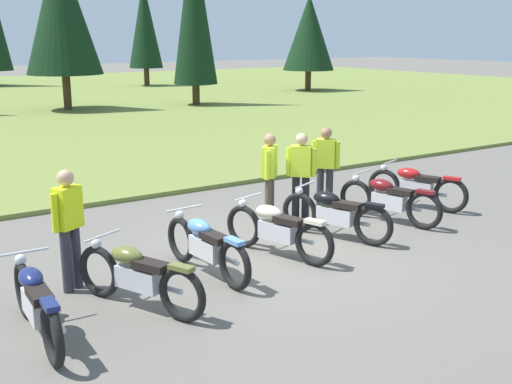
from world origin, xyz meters
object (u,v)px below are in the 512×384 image
(motorcycle_cream, at_px, (277,229))
(motorcycle_maroon, at_px, (389,199))
(motorcycle_navy, at_px, (36,303))
(motorcycle_sky_blue, at_px, (206,245))
(motorcycle_black, at_px, (335,213))
(motorcycle_red, at_px, (416,186))
(rider_with_back_turned, at_px, (301,172))
(motorcycle_olive, at_px, (138,276))
(rider_checking_bike, at_px, (325,164))
(rider_near_row_end, at_px, (270,173))
(rider_in_hivis_vest, at_px, (69,223))

(motorcycle_cream, distance_m, motorcycle_maroon, 2.81)
(motorcycle_navy, xyz_separation_m, motorcycle_sky_blue, (2.57, 0.70, 0.00))
(motorcycle_black, bearing_deg, motorcycle_red, 13.43)
(motorcycle_navy, height_order, motorcycle_black, same)
(motorcycle_red, distance_m, rider_with_back_turned, 2.66)
(motorcycle_black, bearing_deg, motorcycle_olive, -168.04)
(motorcycle_red, bearing_deg, rider_with_back_turned, 170.65)
(rider_checking_bike, bearing_deg, motorcycle_sky_blue, -154.96)
(motorcycle_navy, relative_size, rider_near_row_end, 1.26)
(rider_checking_bike, height_order, rider_in_hivis_vest, same)
(motorcycle_cream, bearing_deg, rider_with_back_turned, 41.49)
(motorcycle_cream, distance_m, rider_checking_bike, 2.80)
(motorcycle_black, height_order, rider_near_row_end, rider_near_row_end)
(motorcycle_olive, xyz_separation_m, motorcycle_sky_blue, (1.28, 0.56, 0.00))
(rider_checking_bike, relative_size, rider_in_hivis_vest, 1.00)
(rider_in_hivis_vest, relative_size, rider_with_back_turned, 1.00)
(motorcycle_olive, height_order, rider_checking_bike, rider_checking_bike)
(motorcycle_red, bearing_deg, motorcycle_olive, -167.45)
(motorcycle_olive, bearing_deg, motorcycle_cream, 13.94)
(motorcycle_sky_blue, xyz_separation_m, motorcycle_black, (2.64, 0.27, 0.00))
(motorcycle_navy, bearing_deg, motorcycle_maroon, 9.92)
(motorcycle_olive, relative_size, motorcycle_black, 0.98)
(motorcycle_black, relative_size, motorcycle_maroon, 0.97)
(motorcycle_cream, distance_m, rider_in_hivis_vest, 3.17)
(motorcycle_black, bearing_deg, rider_near_row_end, 107.94)
(motorcycle_sky_blue, relative_size, rider_with_back_turned, 1.26)
(motorcycle_navy, bearing_deg, motorcycle_olive, 6.33)
(motorcycle_cream, height_order, rider_checking_bike, rider_checking_bike)
(motorcycle_navy, xyz_separation_m, motorcycle_red, (7.87, 1.61, 0.00))
(rider_checking_bike, distance_m, rider_near_row_end, 1.36)
(motorcycle_sky_blue, xyz_separation_m, rider_checking_bike, (3.57, 1.67, 0.51))
(motorcycle_red, bearing_deg, motorcycle_sky_blue, -170.28)
(motorcycle_navy, distance_m, motorcycle_cream, 3.96)
(motorcycle_cream, distance_m, motorcycle_red, 4.07)
(motorcycle_olive, relative_size, rider_near_row_end, 1.17)
(motorcycle_olive, bearing_deg, motorcycle_sky_blue, 23.50)
(motorcycle_maroon, relative_size, rider_checking_bike, 1.22)
(motorcycle_olive, height_order, motorcycle_maroon, same)
(motorcycle_red, height_order, rider_with_back_turned, rider_with_back_turned)
(motorcycle_sky_blue, bearing_deg, motorcycle_red, 9.72)
(rider_near_row_end, bearing_deg, rider_checking_bike, 2.72)
(rider_in_hivis_vest, bearing_deg, motorcycle_black, -2.84)
(motorcycle_olive, distance_m, motorcycle_red, 6.74)
(motorcycle_sky_blue, bearing_deg, motorcycle_olive, -156.50)
(rider_with_back_turned, bearing_deg, motorcycle_red, -9.35)
(motorcycle_sky_blue, height_order, motorcycle_maroon, same)
(motorcycle_red, relative_size, rider_checking_bike, 1.20)
(motorcycle_maroon, bearing_deg, motorcycle_navy, -170.08)
(motorcycle_navy, height_order, rider_with_back_turned, rider_with_back_turned)
(motorcycle_olive, bearing_deg, motorcycle_black, 11.96)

